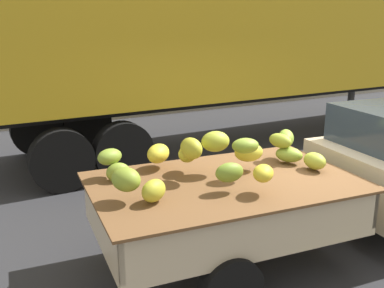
% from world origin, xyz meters
% --- Properties ---
extents(ground, '(220.00, 220.00, 0.00)m').
position_xyz_m(ground, '(0.00, 0.00, 0.00)').
color(ground, '#28282B').
extents(curb_strip, '(80.00, 0.80, 0.16)m').
position_xyz_m(curb_strip, '(0.00, 8.37, 0.08)').
color(curb_strip, gray).
rests_on(curb_strip, ground).
extents(pickup_truck, '(5.38, 2.19, 1.70)m').
position_xyz_m(pickup_truck, '(0.52, -0.35, 0.89)').
color(pickup_truck, '#CCB793').
rests_on(pickup_truck, ground).
extents(semi_trailer, '(12.04, 2.80, 3.95)m').
position_xyz_m(semi_trailer, '(1.88, 4.39, 2.54)').
color(semi_trailer, gold).
rests_on(semi_trailer, ground).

